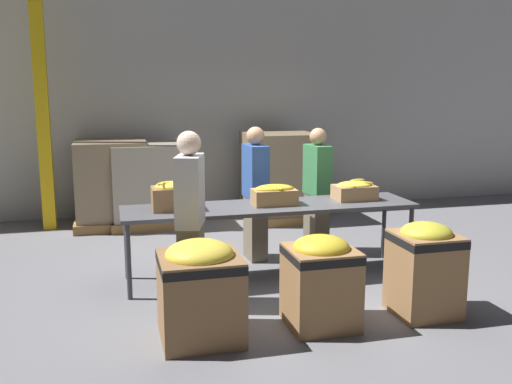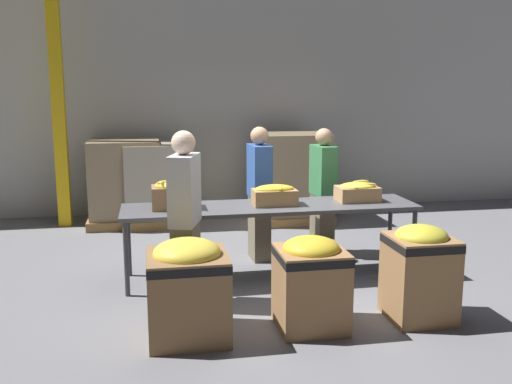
% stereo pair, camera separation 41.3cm
% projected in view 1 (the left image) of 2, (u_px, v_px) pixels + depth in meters
% --- Properties ---
extents(ground_plane, '(30.00, 30.00, 0.00)m').
position_uv_depth(ground_plane, '(270.00, 276.00, 6.25)').
color(ground_plane, slate).
extents(wall_back, '(16.00, 0.08, 4.00)m').
position_uv_depth(wall_back, '(211.00, 89.00, 9.22)').
color(wall_back, '#B7B7B2').
rests_on(wall_back, ground_plane).
extents(sorting_table, '(3.14, 0.75, 0.80)m').
position_uv_depth(sorting_table, '(270.00, 209.00, 6.11)').
color(sorting_table, '#4C4C51').
rests_on(sorting_table, ground_plane).
extents(banana_box_0, '(0.40, 0.32, 0.31)m').
position_uv_depth(banana_box_0, '(172.00, 195.00, 5.85)').
color(banana_box_0, olive).
rests_on(banana_box_0, sorting_table).
extents(banana_box_1, '(0.46, 0.29, 0.22)m').
position_uv_depth(banana_box_1, '(274.00, 194.00, 6.09)').
color(banana_box_1, '#A37A4C').
rests_on(banana_box_1, sorting_table).
extents(banana_box_2, '(0.45, 0.33, 0.23)m').
position_uv_depth(banana_box_2, '(355.00, 190.00, 6.37)').
color(banana_box_2, tan).
rests_on(banana_box_2, sorting_table).
extents(volunteer_0, '(0.24, 0.43, 1.56)m').
position_uv_depth(volunteer_0, '(317.00, 192.00, 7.01)').
color(volunteer_0, '#6B604C').
rests_on(volunteer_0, ground_plane).
extents(volunteer_1, '(0.34, 0.49, 1.66)m').
position_uv_depth(volunteer_1, '(190.00, 221.00, 5.27)').
color(volunteer_1, '#6B604C').
rests_on(volunteer_1, ground_plane).
extents(volunteer_2, '(0.24, 0.44, 1.59)m').
position_uv_depth(volunteer_2, '(255.00, 194.00, 6.74)').
color(volunteer_2, '#6B604C').
rests_on(volunteer_2, ground_plane).
extents(donation_bin_0, '(0.66, 0.66, 0.84)m').
position_uv_depth(donation_bin_0, '(200.00, 287.00, 4.64)').
color(donation_bin_0, olive).
rests_on(donation_bin_0, ground_plane).
extents(donation_bin_1, '(0.57, 0.57, 0.80)m').
position_uv_depth(donation_bin_1, '(321.00, 278.00, 4.90)').
color(donation_bin_1, olive).
rests_on(donation_bin_1, ground_plane).
extents(donation_bin_2, '(0.54, 0.54, 0.86)m').
position_uv_depth(donation_bin_2, '(425.00, 266.00, 5.14)').
color(donation_bin_2, olive).
rests_on(donation_bin_2, ground_plane).
extents(support_pillar, '(0.18, 0.18, 4.00)m').
position_uv_depth(support_pillar, '(41.00, 90.00, 7.98)').
color(support_pillar, yellow).
rests_on(support_pillar, ground_plane).
extents(pallet_stack_0, '(1.08, 1.08, 1.22)m').
position_uv_depth(pallet_stack_0, '(147.00, 185.00, 8.49)').
color(pallet_stack_0, olive).
rests_on(pallet_stack_0, ground_plane).
extents(pallet_stack_1, '(1.11, 1.11, 1.26)m').
position_uv_depth(pallet_stack_1, '(112.00, 184.00, 8.45)').
color(pallet_stack_1, olive).
rests_on(pallet_stack_1, ground_plane).
extents(pallet_stack_2, '(1.11, 1.11, 1.35)m').
position_uv_depth(pallet_stack_2, '(279.00, 177.00, 8.83)').
color(pallet_stack_2, olive).
rests_on(pallet_stack_2, ground_plane).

